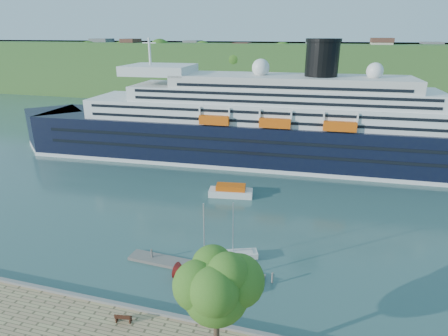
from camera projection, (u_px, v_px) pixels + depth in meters
ground at (131, 314)px, 39.81m from camera, size 400.00×400.00×0.00m
far_hillside at (290, 71)px, 166.86m from camera, size 400.00×50.00×24.00m
quay_coping at (129, 307)px, 39.24m from camera, size 220.00×0.50×0.30m
cruise_ship at (260, 102)px, 83.48m from camera, size 122.03×24.57×27.22m
park_bench at (123, 317)px, 37.24m from camera, size 1.80×0.95×1.10m
promenade_tree at (216, 306)px, 30.71m from camera, size 7.35×7.35×12.18m
floating_pontoon at (194, 267)px, 47.47m from camera, size 18.14×3.05×0.40m
sailboat_red at (209, 249)px, 42.27m from camera, size 8.19×3.33×10.28m
sailboat_white_far at (236, 233)px, 47.91m from camera, size 6.38×3.86×7.98m
tender_launch at (231, 190)px, 68.23m from camera, size 8.34×3.88×2.22m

